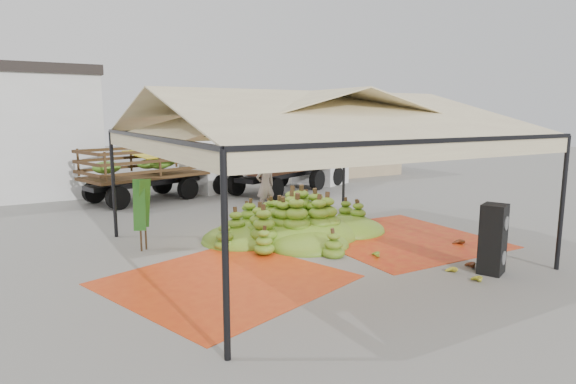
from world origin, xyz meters
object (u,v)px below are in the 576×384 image
banana_heap (301,215)px  vendor (265,185)px  truck_left (168,165)px  truck_right (295,158)px  speaker_stack (493,239)px

banana_heap → vendor: (0.62, 3.41, 0.37)m
truck_left → truck_right: (5.74, -0.72, 0.09)m
speaker_stack → truck_left: 13.59m
banana_heap → speaker_stack: bearing=-68.7°
speaker_stack → truck_right: bearing=55.6°
speaker_stack → truck_right: (2.48, 12.47, 0.68)m
speaker_stack → truck_right: 12.73m
vendor → truck_right: truck_right is taller
speaker_stack → truck_left: bearing=80.8°
speaker_stack → banana_heap: bearing=88.2°
truck_left → truck_right: size_ratio=0.94×
vendor → truck_left: 5.31m
banana_heap → truck_right: size_ratio=0.79×
truck_left → truck_right: truck_right is taller
banana_heap → truck_left: bearing=99.3°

